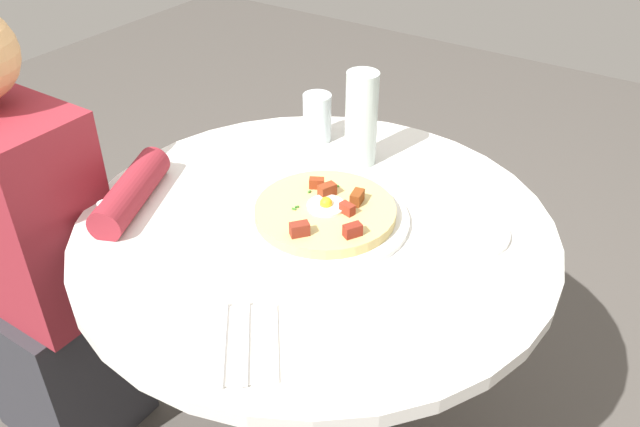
{
  "coord_description": "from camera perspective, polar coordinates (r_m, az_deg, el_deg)",
  "views": [
    {
      "loc": [
        -0.6,
        0.88,
        1.49
      ],
      "look_at": [
        -0.01,
        -0.01,
        0.75
      ],
      "focal_mm": 36.67,
      "sensor_mm": 36.0,
      "label": 1
    }
  ],
  "objects": [
    {
      "name": "pizza_plate",
      "position": [
        1.3,
        0.45,
        -0.44
      ],
      "size": [
        0.34,
        0.34,
        0.01
      ],
      "primitive_type": "cylinder",
      "color": "white",
      "rests_on": "dining_table"
    },
    {
      "name": "knife",
      "position": [
        1.05,
        -6.57,
        -11.01
      ],
      "size": [
        0.12,
        0.15,
        0.0
      ],
      "primitive_type": "cube",
      "rotation": [
        0.0,
        0.0,
        2.23
      ],
      "color": "silver",
      "rests_on": "napkin"
    },
    {
      "name": "fork",
      "position": [
        1.06,
        -8.55,
        -11.07
      ],
      "size": [
        0.12,
        0.15,
        0.0
      ],
      "primitive_type": "cube",
      "rotation": [
        0.0,
        0.0,
        2.23
      ],
      "color": "silver",
      "rests_on": "napkin"
    },
    {
      "name": "bread_plate",
      "position": [
        1.3,
        12.49,
        -1.56
      ],
      "size": [
        0.17,
        0.17,
        0.01
      ],
      "primitive_type": "cylinder",
      "color": "white",
      "rests_on": "dining_table"
    },
    {
      "name": "person_seated",
      "position": [
        1.67,
        -23.38,
        -4.84
      ],
      "size": [
        0.53,
        0.39,
        1.14
      ],
      "color": "#2D2D33",
      "rests_on": "ground_plane"
    },
    {
      "name": "water_bottle",
      "position": [
        1.46,
        3.63,
        8.24
      ],
      "size": [
        0.07,
        0.07,
        0.22
      ],
      "primitive_type": "cylinder",
      "color": "silver",
      "rests_on": "dining_table"
    },
    {
      "name": "water_glass",
      "position": [
        1.57,
        -0.25,
        8.37
      ],
      "size": [
        0.07,
        0.07,
        0.12
      ],
      "primitive_type": "cylinder",
      "color": "silver",
      "rests_on": "dining_table"
    },
    {
      "name": "breakfast_pizza",
      "position": [
        1.29,
        0.49,
        0.21
      ],
      "size": [
        0.28,
        0.28,
        0.05
      ],
      "color": "tan",
      "rests_on": "pizza_plate"
    },
    {
      "name": "salt_shaker",
      "position": [
        1.34,
        -18.11,
        -0.16
      ],
      "size": [
        0.03,
        0.03,
        0.06
      ],
      "primitive_type": "cylinder",
      "color": "white",
      "rests_on": "dining_table"
    },
    {
      "name": "napkin",
      "position": [
        1.06,
        -7.54,
        -11.21
      ],
      "size": [
        0.21,
        0.22,
        0.0
      ],
      "primitive_type": "cube",
      "rotation": [
        0.0,
        0.0,
        2.23
      ],
      "color": "white",
      "rests_on": "dining_table"
    },
    {
      "name": "dining_table",
      "position": [
        1.41,
        -0.42,
        -6.57
      ],
      "size": [
        0.96,
        0.96,
        0.73
      ],
      "color": "silver",
      "rests_on": "ground_plane"
    }
  ]
}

